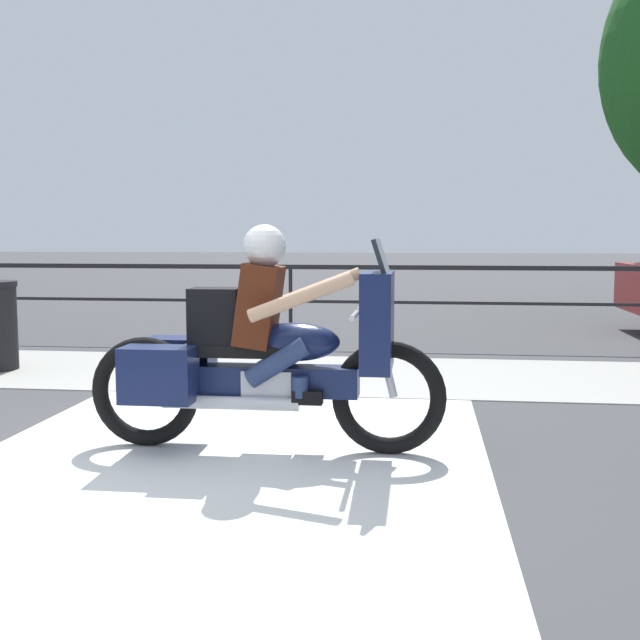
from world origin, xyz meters
The scene contains 5 objects.
ground_plane centered at (0.00, 0.00, 0.00)m, with size 120.00×120.00×0.00m, color #424244.
sidewalk_band centered at (0.00, 3.40, 0.01)m, with size 44.00×2.40×0.01m, color #A8A59E.
crosswalk_band centered at (0.47, -0.20, 0.00)m, with size 3.40×6.00×0.01m, color silver.
fence_railing centered at (0.00, 5.53, 0.85)m, with size 36.00×0.05×1.07m.
motorcycle centered at (0.67, 0.38, 0.69)m, with size 2.46×0.76×1.54m.
Camera 1 is at (1.72, -4.90, 1.47)m, focal length 45.00 mm.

